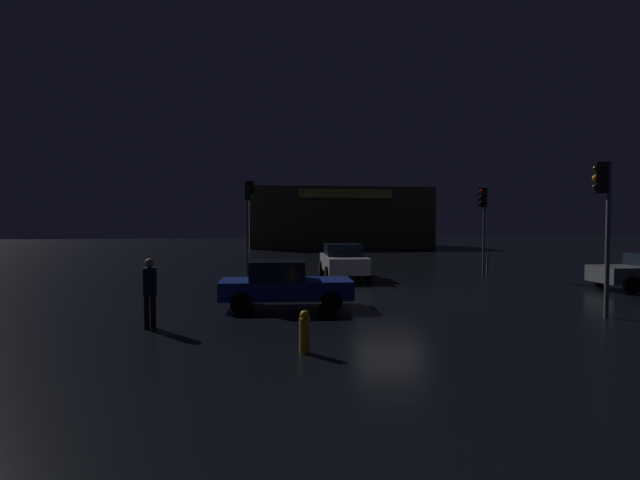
% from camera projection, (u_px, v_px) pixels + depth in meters
% --- Properties ---
extents(ground_plane, '(120.00, 120.00, 0.00)m').
position_uv_depth(ground_plane, '(390.00, 295.00, 17.99)').
color(ground_plane, black).
extents(store_building, '(18.16, 8.26, 6.00)m').
position_uv_depth(store_building, '(338.00, 218.00, 51.51)').
color(store_building, brown).
rests_on(store_building, ground).
extents(traffic_signal_main, '(0.43, 0.41, 4.25)m').
position_uv_depth(traffic_signal_main, '(483.00, 208.00, 23.73)').
color(traffic_signal_main, '#595B60').
rests_on(traffic_signal_main, ground).
extents(traffic_signal_opposite, '(0.42, 0.42, 4.30)m').
position_uv_depth(traffic_signal_opposite, '(604.00, 203.00, 13.75)').
color(traffic_signal_opposite, '#595B60').
rests_on(traffic_signal_opposite, ground).
extents(traffic_signal_cross_left, '(0.42, 0.42, 4.43)m').
position_uv_depth(traffic_signal_cross_left, '(249.00, 207.00, 22.02)').
color(traffic_signal_cross_left, '#595B60').
rests_on(traffic_signal_cross_left, ground).
extents(car_near, '(2.20, 4.38, 1.60)m').
position_uv_depth(car_near, '(343.00, 261.00, 23.21)').
color(car_near, '#B7B7BF').
rests_on(car_near, ground).
extents(car_far, '(4.12, 2.13, 1.46)m').
position_uv_depth(car_far, '(284.00, 284.00, 15.36)').
color(car_far, navy).
rests_on(car_far, ground).
extents(pedestrian, '(0.46, 0.46, 1.75)m').
position_uv_depth(pedestrian, '(150.00, 288.00, 12.33)').
color(pedestrian, black).
rests_on(pedestrian, ground).
extents(fire_hydrant, '(0.22, 0.22, 0.87)m').
position_uv_depth(fire_hydrant, '(305.00, 332.00, 10.08)').
color(fire_hydrant, gold).
rests_on(fire_hydrant, ground).
extents(bollard_kerb_a, '(0.10, 0.10, 0.98)m').
position_uv_depth(bollard_kerb_a, '(487.00, 264.00, 25.32)').
color(bollard_kerb_a, '#595B60').
rests_on(bollard_kerb_a, ground).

